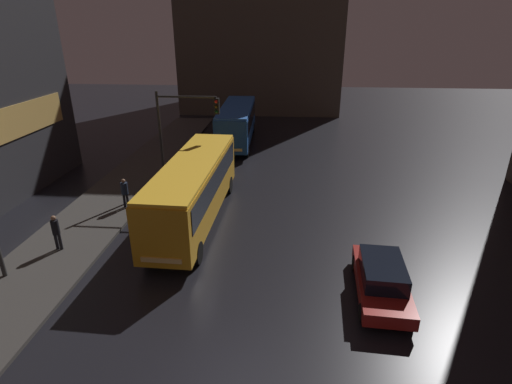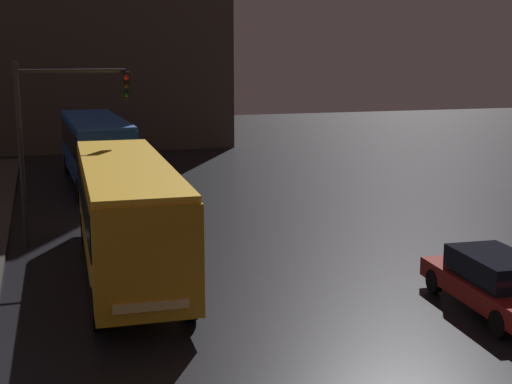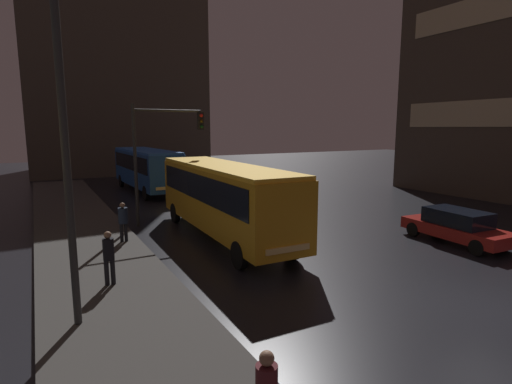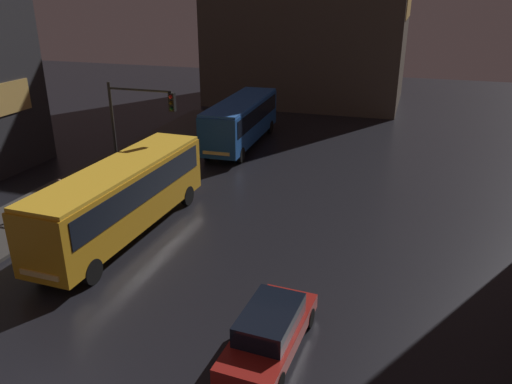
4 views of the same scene
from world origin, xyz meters
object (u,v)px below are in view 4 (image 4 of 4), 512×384
at_px(pedestrian_near, 61,192).
at_px(bus_far, 241,118).
at_px(car_taxi, 270,330).
at_px(bus_near, 123,193).
at_px(traffic_light_main, 135,121).

bearing_deg(pedestrian_near, bus_far, -48.59).
bearing_deg(pedestrian_near, car_taxi, -148.61).
bearing_deg(bus_far, bus_near, 87.16).
distance_m(bus_near, car_taxi, 10.12).
relative_size(bus_far, pedestrian_near, 6.23).
xyz_separation_m(bus_near, bus_far, (0.28, 14.88, -0.03)).
distance_m(bus_far, pedestrian_near, 14.58).
bearing_deg(pedestrian_near, traffic_light_main, -70.86).
bearing_deg(traffic_light_main, car_taxi, -44.08).
bearing_deg(car_taxi, bus_near, -30.14).
distance_m(pedestrian_near, traffic_light_main, 4.98).
xyz_separation_m(bus_far, car_taxi, (8.08, -20.44, -1.26)).
bearing_deg(pedestrian_near, bus_near, -134.71).
bearing_deg(car_taxi, traffic_light_main, -40.59).
bearing_deg(bus_near, traffic_light_main, -67.19).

